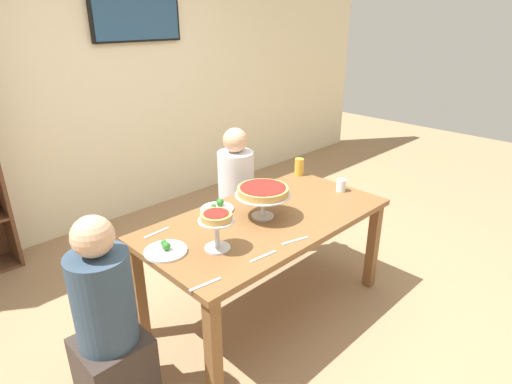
# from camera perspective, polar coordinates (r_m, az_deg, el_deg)

# --- Properties ---
(ground_plane) EXTENTS (12.00, 12.00, 0.00)m
(ground_plane) POSITION_cam_1_polar(r_m,az_deg,el_deg) (3.21, 1.30, -15.31)
(ground_plane) COLOR #9E7A56
(rear_partition) EXTENTS (8.00, 0.12, 2.80)m
(rear_partition) POSITION_cam_1_polar(r_m,az_deg,el_deg) (4.38, -20.30, 13.89)
(rear_partition) COLOR beige
(rear_partition) RESTS_ON ground_plane
(dining_table) EXTENTS (1.69, 0.87, 0.74)m
(dining_table) POSITION_cam_1_polar(r_m,az_deg,el_deg) (2.85, 1.42, -5.01)
(dining_table) COLOR brown
(dining_table) RESTS_ON ground_plane
(television) EXTENTS (0.92, 0.05, 0.54)m
(television) POSITION_cam_1_polar(r_m,az_deg,el_deg) (4.45, -15.88, 22.43)
(television) COLOR black
(diner_far_right) EXTENTS (0.34, 0.34, 1.15)m
(diner_far_right) POSITION_cam_1_polar(r_m,az_deg,el_deg) (3.61, -2.66, -1.56)
(diner_far_right) COLOR #382D28
(diner_far_right) RESTS_ON ground_plane
(diner_head_west) EXTENTS (0.34, 0.34, 1.15)m
(diner_head_west) POSITION_cam_1_polar(r_m,az_deg,el_deg) (2.38, -19.23, -17.56)
(diner_head_west) COLOR #382D28
(diner_head_west) RESTS_ON ground_plane
(deep_dish_pizza_stand) EXTENTS (0.36, 0.36, 0.21)m
(deep_dish_pizza_stand) POSITION_cam_1_polar(r_m,az_deg,el_deg) (2.74, 0.93, -0.06)
(deep_dish_pizza_stand) COLOR silver
(deep_dish_pizza_stand) RESTS_ON dining_table
(personal_pizza_stand) EXTENTS (0.21, 0.21, 0.23)m
(personal_pizza_stand) POSITION_cam_1_polar(r_m,az_deg,el_deg) (2.38, -5.35, -4.13)
(personal_pizza_stand) COLOR silver
(personal_pizza_stand) RESTS_ON dining_table
(salad_plate_near_diner) EXTENTS (0.23, 0.23, 0.07)m
(salad_plate_near_diner) POSITION_cam_1_polar(r_m,az_deg,el_deg) (2.92, -5.23, -2.13)
(salad_plate_near_diner) COLOR white
(salad_plate_near_diner) RESTS_ON dining_table
(salad_plate_far_diner) EXTENTS (0.24, 0.24, 0.06)m
(salad_plate_far_diner) POSITION_cam_1_polar(r_m,az_deg,el_deg) (2.46, -12.10, -7.68)
(salad_plate_far_diner) COLOR white
(salad_plate_far_diner) RESTS_ON dining_table
(beer_glass_amber_tall) EXTENTS (0.07, 0.07, 0.14)m
(beer_glass_amber_tall) POSITION_cam_1_polar(r_m,az_deg,el_deg) (3.54, 5.84, 3.40)
(beer_glass_amber_tall) COLOR gold
(beer_glass_amber_tall) RESTS_ON dining_table
(water_glass_clear_near) EXTENTS (0.07, 0.07, 0.09)m
(water_glass_clear_near) POSITION_cam_1_polar(r_m,az_deg,el_deg) (3.27, 11.43, 0.91)
(water_glass_clear_near) COLOR white
(water_glass_clear_near) RESTS_ON dining_table
(cutlery_fork_near) EXTENTS (0.18, 0.03, 0.00)m
(cutlery_fork_near) POSITION_cam_1_polar(r_m,az_deg,el_deg) (2.37, 0.95, -8.69)
(cutlery_fork_near) COLOR silver
(cutlery_fork_near) RESTS_ON dining_table
(cutlery_knife_near) EXTENTS (0.18, 0.06, 0.00)m
(cutlery_knife_near) POSITION_cam_1_polar(r_m,az_deg,el_deg) (2.53, 5.29, -6.55)
(cutlery_knife_near) COLOR silver
(cutlery_knife_near) RESTS_ON dining_table
(cutlery_fork_far) EXTENTS (0.18, 0.03, 0.00)m
(cutlery_fork_far) POSITION_cam_1_polar(r_m,az_deg,el_deg) (3.29, 2.59, 0.67)
(cutlery_fork_far) COLOR silver
(cutlery_fork_far) RESTS_ON dining_table
(cutlery_knife_far) EXTENTS (0.18, 0.03, 0.00)m
(cutlery_knife_far) POSITION_cam_1_polar(r_m,az_deg,el_deg) (2.68, -13.26, -5.36)
(cutlery_knife_far) COLOR silver
(cutlery_knife_far) RESTS_ON dining_table
(cutlery_spare_fork) EXTENTS (0.18, 0.04, 0.00)m
(cutlery_spare_fork) POSITION_cam_1_polar(r_m,az_deg,el_deg) (2.17, -6.87, -12.29)
(cutlery_spare_fork) COLOR silver
(cutlery_spare_fork) RESTS_ON dining_table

